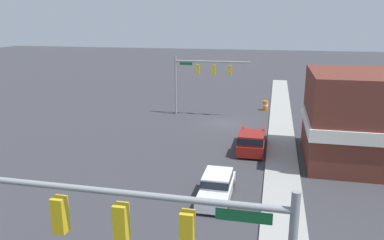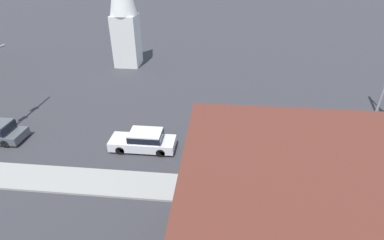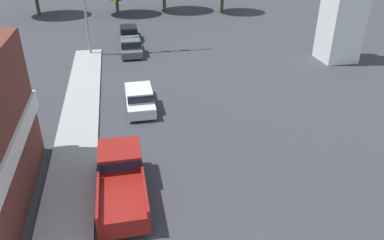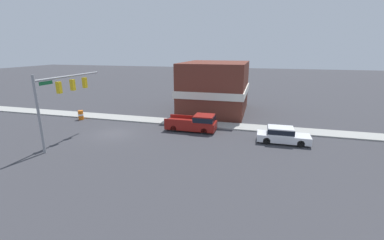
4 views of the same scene
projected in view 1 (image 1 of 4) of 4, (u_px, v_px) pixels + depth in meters
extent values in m
plane|color=#38383D|center=(225.00, 124.00, 38.97)|extent=(200.00, 200.00, 0.00)
cube|color=#9E9E99|center=(281.00, 126.00, 37.75)|extent=(2.40, 60.00, 0.14)
cylinder|color=gray|center=(176.00, 86.00, 42.11)|extent=(0.22, 0.22, 6.58)
cylinder|color=gray|center=(212.00, 62.00, 40.52)|extent=(8.26, 0.18, 0.18)
cube|color=gold|center=(198.00, 69.00, 41.07)|extent=(0.36, 0.36, 1.05)
sphere|color=red|center=(198.00, 66.00, 41.18)|extent=(0.22, 0.22, 0.22)
cube|color=gold|center=(214.00, 70.00, 40.70)|extent=(0.36, 0.36, 1.05)
sphere|color=red|center=(214.00, 67.00, 40.80)|extent=(0.22, 0.22, 0.22)
cube|color=gold|center=(230.00, 70.00, 40.33)|extent=(0.36, 0.36, 1.05)
sphere|color=red|center=(230.00, 67.00, 40.43)|extent=(0.22, 0.22, 0.22)
cube|color=#196B38|center=(186.00, 64.00, 41.21)|extent=(1.40, 0.04, 0.30)
cylinder|color=gray|center=(127.00, 193.00, 9.72)|extent=(8.47, 0.18, 0.18)
cube|color=gold|center=(187.00, 230.00, 9.60)|extent=(0.36, 0.36, 1.05)
sphere|color=yellow|center=(189.00, 215.00, 9.71)|extent=(0.22, 0.22, 0.22)
cube|color=gold|center=(121.00, 222.00, 9.99)|extent=(0.36, 0.36, 1.05)
sphere|color=yellow|center=(124.00, 208.00, 10.09)|extent=(0.22, 0.22, 0.22)
cube|color=gold|center=(60.00, 215.00, 10.37)|extent=(0.36, 0.36, 1.05)
sphere|color=yellow|center=(63.00, 201.00, 10.47)|extent=(0.22, 0.22, 0.22)
cube|color=#196B38|center=(244.00, 216.00, 9.16)|extent=(1.40, 0.04, 0.30)
cylinder|color=black|center=(226.00, 206.00, 21.09)|extent=(0.22, 0.66, 0.66)
cylinder|color=black|center=(199.00, 203.00, 21.42)|extent=(0.22, 0.66, 0.66)
cylinder|color=black|center=(232.00, 184.00, 23.87)|extent=(0.22, 0.66, 0.66)
cylinder|color=black|center=(208.00, 182.00, 24.20)|extent=(0.22, 0.66, 0.66)
cube|color=silver|center=(217.00, 190.00, 22.60)|extent=(1.78, 4.76, 0.68)
cube|color=silver|center=(217.00, 178.00, 22.69)|extent=(1.64, 2.29, 0.66)
cube|color=black|center=(217.00, 178.00, 22.69)|extent=(1.65, 2.38, 0.46)
cylinder|color=black|center=(262.00, 153.00, 29.39)|extent=(0.22, 0.66, 0.66)
cylinder|color=black|center=(239.00, 151.00, 29.78)|extent=(0.22, 0.66, 0.66)
cylinder|color=black|center=(264.00, 140.00, 32.54)|extent=(0.22, 0.66, 0.66)
cylinder|color=black|center=(242.00, 139.00, 32.93)|extent=(0.22, 0.66, 0.66)
cube|color=maroon|center=(252.00, 143.00, 31.09)|extent=(2.08, 5.38, 0.85)
cube|color=maroon|center=(251.00, 139.00, 29.49)|extent=(1.97, 2.05, 0.76)
cube|color=black|center=(251.00, 139.00, 29.49)|extent=(1.99, 2.13, 0.53)
cube|color=maroon|center=(265.00, 132.00, 31.83)|extent=(0.12, 3.04, 0.35)
cube|color=maroon|center=(242.00, 131.00, 32.24)|extent=(0.12, 3.04, 0.35)
cylinder|color=orange|center=(265.00, 106.00, 44.56)|extent=(0.61, 0.61, 1.15)
cylinder|color=white|center=(265.00, 105.00, 44.54)|extent=(0.63, 0.63, 0.21)
cube|color=brown|center=(382.00, 119.00, 27.54)|extent=(10.57, 8.41, 6.82)
cube|color=silver|center=(381.00, 124.00, 27.63)|extent=(10.87, 8.71, 0.90)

